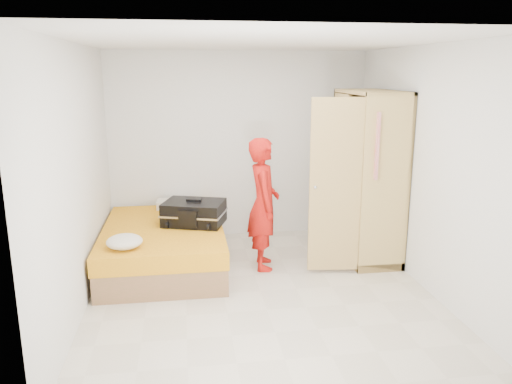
{
  "coord_description": "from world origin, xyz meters",
  "views": [
    {
      "loc": [
        -0.77,
        -4.95,
        2.33
      ],
      "look_at": [
        0.02,
        0.45,
        1.0
      ],
      "focal_mm": 35.0,
      "sensor_mm": 36.0,
      "label": 1
    }
  ],
  "objects": [
    {
      "name": "suitcase",
      "position": [
        -0.67,
        0.96,
        0.64
      ],
      "size": [
        0.85,
        0.72,
        0.31
      ],
      "rotation": [
        0.0,
        0.0,
        -0.32
      ],
      "color": "black",
      "rests_on": "bed"
    },
    {
      "name": "person",
      "position": [
        0.14,
        0.7,
        0.79
      ],
      "size": [
        0.41,
        0.6,
        1.58
      ],
      "primitive_type": "imported",
      "rotation": [
        0.0,
        0.0,
        1.52
      ],
      "color": "red",
      "rests_on": "ground"
    },
    {
      "name": "wardrobe",
      "position": [
        1.45,
        0.86,
        1.0
      ],
      "size": [
        1.17,
        1.2,
        2.1
      ],
      "color": "#E5CB70",
      "rests_on": "ground"
    },
    {
      "name": "bed",
      "position": [
        -1.05,
        0.9,
        0.25
      ],
      "size": [
        1.42,
        2.02,
        0.5
      ],
      "color": "#946143",
      "rests_on": "ground"
    },
    {
      "name": "round_cushion",
      "position": [
        -1.43,
        0.19,
        0.57
      ],
      "size": [
        0.38,
        0.38,
        0.14
      ],
      "primitive_type": "ellipsoid",
      "color": "white",
      "rests_on": "bed"
    },
    {
      "name": "room",
      "position": [
        0.0,
        0.0,
        1.3
      ],
      "size": [
        4.0,
        4.02,
        2.6
      ],
      "color": "beige",
      "rests_on": "ground"
    },
    {
      "name": "pillow",
      "position": [
        -0.87,
        1.75,
        0.55
      ],
      "size": [
        0.58,
        0.31,
        0.1
      ],
      "primitive_type": "cube",
      "rotation": [
        0.0,
        0.0,
        -0.03
      ],
      "color": "white",
      "rests_on": "bed"
    }
  ]
}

